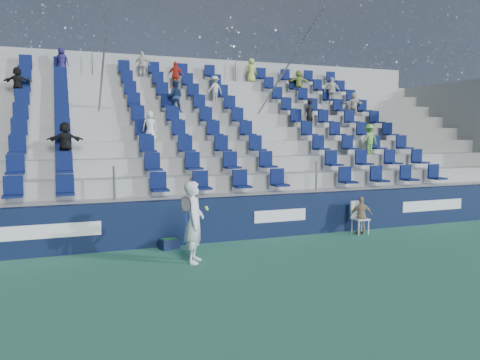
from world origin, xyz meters
name	(u,v)px	position (x,y,z in m)	size (l,w,h in m)	color
ground	(278,271)	(0.00, 0.00, 0.00)	(70.00, 70.00, 0.00)	#327556
sponsor_wall	(229,219)	(0.00, 3.15, 0.60)	(24.00, 0.32, 1.20)	#0E1936
grandstand	(183,156)	(0.00, 8.24, 2.14)	(24.00, 8.17, 6.63)	#A3A39D
tennis_player	(194,222)	(-1.49, 1.30, 0.93)	(0.74, 0.80, 1.86)	white
line_judge_chair	(358,215)	(3.89, 2.65, 0.55)	(0.43, 0.44, 0.96)	white
line_judge	(361,216)	(3.89, 2.50, 0.56)	(0.65, 0.27, 1.11)	tan
ball_bin	(169,243)	(-1.75, 2.75, 0.15)	(0.54, 0.42, 0.27)	#0E1834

